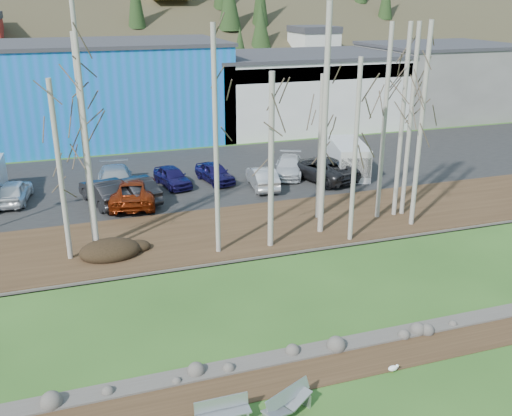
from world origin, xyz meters
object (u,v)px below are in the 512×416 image
object	(u,v)px
car_0	(14,191)
car_1	(104,192)
seagull	(393,368)
car_3	(116,181)
car_2	(133,190)
car_4	(215,173)
car_9	(134,189)
car_7	(289,166)
car_5	(262,177)
van_white	(349,159)
bench_damaged	(287,403)
bench_intact	(223,412)
car_6	(321,168)
car_8	(172,177)

from	to	relation	value
car_0	car_1	world-z (taller)	car_1
seagull	car_3	size ratio (longest dim) A/B	0.08
car_1	car_2	bearing A→B (deg)	153.85
car_4	car_0	bearing A→B (deg)	167.98
car_9	car_7	bearing A→B (deg)	174.50
car_2	car_3	xyz separation A→B (m)	(-0.82, 2.21, 0.01)
car_5	car_9	bearing A→B (deg)	6.29
car_0	van_white	xyz separation A→B (m)	(21.74, -1.15, 0.41)
bench_damaged	car_4	world-z (taller)	car_4
bench_damaged	van_white	distance (m)	24.94
bench_damaged	car_2	size ratio (longest dim) A/B	0.33
car_2	car_9	xyz separation A→B (m)	(0.10, 0.31, 0.00)
seagull	car_0	size ratio (longest dim) A/B	0.10
bench_intact	car_6	xyz separation A→B (m)	(12.55, 20.61, 0.51)
car_9	car_5	bearing A→B (deg)	164.15
car_6	van_white	bearing A→B (deg)	175.11
car_0	car_9	distance (m)	7.19
car_1	car_8	bearing A→B (deg)	-170.19
car_5	car_4	bearing A→B (deg)	-33.23
seagull	car_6	size ratio (longest dim) A/B	0.07
car_2	car_7	xyz separation A→B (m)	(10.92, 2.27, -0.13)
car_4	car_1	bearing A→B (deg)	-176.22
bench_intact	car_1	size ratio (longest dim) A/B	0.35
car_2	car_8	distance (m)	3.74
bench_damaged	car_6	distance (m)	23.39
car_3	car_5	xyz separation A→B (m)	(9.11, -1.92, -0.10)
car_1	car_6	bearing A→B (deg)	165.88
car_5	bench_intact	bearing A→B (deg)	74.24
car_2	car_5	distance (m)	8.30
car_3	car_4	distance (m)	6.50
car_6	car_7	size ratio (longest dim) A/B	1.25
car_6	van_white	distance (m)	2.38
car_8	car_1	bearing A→B (deg)	-166.96
bench_damaged	car_5	bearing A→B (deg)	47.37
bench_intact	van_white	xyz separation A→B (m)	(14.85, 21.09, 0.83)
car_4	car_9	world-z (taller)	car_9
car_5	seagull	bearing A→B (deg)	90.10
car_4	car_7	bearing A→B (deg)	-14.63
bench_damaged	car_5	xyz separation A→B (m)	(6.27, 20.41, 0.43)
car_6	car_8	size ratio (longest dim) A/B	1.49
bench_damaged	car_5	size ratio (longest dim) A/B	0.44
car_7	car_9	distance (m)	11.00
seagull	van_white	distance (m)	22.37
car_2	car_7	bearing A→B (deg)	-158.57
car_4	van_white	distance (m)	9.36
car_8	car_7	bearing A→B (deg)	-13.89
car_9	car_8	bearing A→B (deg)	-157.41
car_3	car_7	distance (m)	11.74
bench_damaged	car_8	distance (m)	22.59
car_3	van_white	world-z (taller)	van_white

